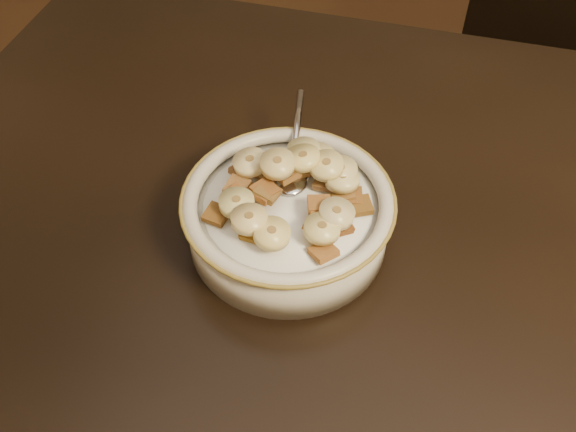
% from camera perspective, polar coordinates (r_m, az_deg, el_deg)
% --- Properties ---
extents(chair, '(0.50, 0.50, 0.92)m').
position_cam_1_polar(chair, '(1.21, 22.70, 5.22)').
color(chair, black).
rests_on(chair, floor).
extents(cereal_bowl, '(0.18, 0.18, 0.04)m').
position_cam_1_polar(cereal_bowl, '(0.59, 0.00, -0.50)').
color(cereal_bowl, '#B2A899').
rests_on(cereal_bowl, table).
extents(milk, '(0.15, 0.15, 0.00)m').
position_cam_1_polar(milk, '(0.58, 0.00, 0.93)').
color(milk, white).
rests_on(milk, cereal_bowl).
extents(spoon, '(0.04, 0.05, 0.01)m').
position_cam_1_polar(spoon, '(0.59, 0.28, 3.33)').
color(spoon, '#ACAFC2').
rests_on(spoon, cereal_bowl).
extents(cereal_square_0, '(0.03, 0.03, 0.01)m').
position_cam_1_polar(cereal_square_0, '(0.60, -2.99, 4.60)').
color(cereal_square_0, olive).
rests_on(cereal_square_0, milk).
extents(cereal_square_1, '(0.02, 0.02, 0.01)m').
position_cam_1_polar(cereal_square_1, '(0.59, -1.21, 4.55)').
color(cereal_square_1, brown).
rests_on(cereal_square_1, milk).
extents(cereal_square_2, '(0.03, 0.02, 0.01)m').
position_cam_1_polar(cereal_square_2, '(0.60, 1.92, 4.64)').
color(cereal_square_2, '#9A5C28').
rests_on(cereal_square_2, milk).
extents(cereal_square_3, '(0.03, 0.03, 0.01)m').
position_cam_1_polar(cereal_square_3, '(0.55, 4.03, 0.48)').
color(cereal_square_3, '#9D6B34').
rests_on(cereal_square_3, milk).
extents(cereal_square_4, '(0.02, 0.02, 0.01)m').
position_cam_1_polar(cereal_square_4, '(0.55, -3.04, -1.39)').
color(cereal_square_4, brown).
rests_on(cereal_square_4, milk).
extents(cereal_square_5, '(0.03, 0.03, 0.01)m').
position_cam_1_polar(cereal_square_5, '(0.59, 1.01, 4.28)').
color(cereal_square_5, brown).
rests_on(cereal_square_5, milk).
extents(cereal_square_6, '(0.03, 0.03, 0.01)m').
position_cam_1_polar(cereal_square_6, '(0.56, -2.19, 2.04)').
color(cereal_square_6, brown).
rests_on(cereal_square_6, milk).
extents(cereal_square_7, '(0.03, 0.03, 0.01)m').
position_cam_1_polar(cereal_square_7, '(0.57, 6.44, 0.93)').
color(cereal_square_7, brown).
rests_on(cereal_square_7, milk).
extents(cereal_square_8, '(0.02, 0.02, 0.01)m').
position_cam_1_polar(cereal_square_8, '(0.56, -1.85, 2.10)').
color(cereal_square_8, olive).
rests_on(cereal_square_8, milk).
extents(cereal_square_9, '(0.03, 0.03, 0.01)m').
position_cam_1_polar(cereal_square_9, '(0.53, 3.16, -3.19)').
color(cereal_square_9, olive).
rests_on(cereal_square_9, milk).
extents(cereal_square_10, '(0.03, 0.03, 0.01)m').
position_cam_1_polar(cereal_square_10, '(0.55, 2.79, 1.03)').
color(cereal_square_10, '#985F29').
rests_on(cereal_square_10, milk).
extents(cereal_square_11, '(0.03, 0.03, 0.01)m').
position_cam_1_polar(cereal_square_11, '(0.56, 4.04, 0.19)').
color(cereal_square_11, brown).
rests_on(cereal_square_11, milk).
extents(cereal_square_12, '(0.03, 0.03, 0.01)m').
position_cam_1_polar(cereal_square_12, '(0.57, -0.16, 3.77)').
color(cereal_square_12, brown).
rests_on(cereal_square_12, milk).
extents(cereal_square_13, '(0.03, 0.03, 0.01)m').
position_cam_1_polar(cereal_square_13, '(0.56, -2.06, 2.32)').
color(cereal_square_13, brown).
rests_on(cereal_square_13, milk).
extents(cereal_square_14, '(0.02, 0.02, 0.01)m').
position_cam_1_polar(cereal_square_14, '(0.58, -4.52, 2.60)').
color(cereal_square_14, '#955B31').
rests_on(cereal_square_14, milk).
extents(cereal_square_15, '(0.03, 0.03, 0.01)m').
position_cam_1_polar(cereal_square_15, '(0.58, -3.87, 2.38)').
color(cereal_square_15, '#965824').
rests_on(cereal_square_15, milk).
extents(cereal_square_16, '(0.03, 0.03, 0.01)m').
position_cam_1_polar(cereal_square_16, '(0.57, 4.95, 2.01)').
color(cereal_square_16, brown).
rests_on(cereal_square_16, milk).
extents(cereal_square_17, '(0.03, 0.03, 0.01)m').
position_cam_1_polar(cereal_square_17, '(0.59, 0.95, 4.35)').
color(cereal_square_17, brown).
rests_on(cereal_square_17, milk).
extents(cereal_square_18, '(0.02, 0.02, 0.01)m').
position_cam_1_polar(cereal_square_18, '(0.59, -2.81, 4.27)').
color(cereal_square_18, brown).
rests_on(cereal_square_18, milk).
extents(cereal_square_19, '(0.02, 0.02, 0.01)m').
position_cam_1_polar(cereal_square_19, '(0.56, -6.37, 0.15)').
color(cereal_square_19, brown).
rests_on(cereal_square_19, milk).
extents(cereal_square_20, '(0.03, 0.03, 0.01)m').
position_cam_1_polar(cereal_square_20, '(0.55, 4.58, -0.80)').
color(cereal_square_20, brown).
rests_on(cereal_square_20, milk).
extents(cereal_square_21, '(0.02, 0.02, 0.01)m').
position_cam_1_polar(cereal_square_21, '(0.54, 2.66, -0.72)').
color(cereal_square_21, '#9B651D').
rests_on(cereal_square_21, milk).
extents(cereal_square_22, '(0.03, 0.03, 0.01)m').
position_cam_1_polar(cereal_square_22, '(0.60, 1.83, 4.55)').
color(cereal_square_22, '#99601C').
rests_on(cereal_square_22, milk).
extents(cereal_square_23, '(0.03, 0.03, 0.01)m').
position_cam_1_polar(cereal_square_23, '(0.60, -4.00, 4.05)').
color(cereal_square_23, brown).
rests_on(cereal_square_23, milk).
extents(cereal_square_24, '(0.02, 0.02, 0.01)m').
position_cam_1_polar(cereal_square_24, '(0.58, 4.92, 2.14)').
color(cereal_square_24, olive).
rests_on(cereal_square_24, milk).
extents(cereal_square_25, '(0.02, 0.02, 0.01)m').
position_cam_1_polar(cereal_square_25, '(0.58, 3.42, 3.13)').
color(cereal_square_25, brown).
rests_on(cereal_square_25, milk).
extents(cereal_square_26, '(0.03, 0.03, 0.01)m').
position_cam_1_polar(cereal_square_26, '(0.57, 5.61, 1.75)').
color(cereal_square_26, brown).
rests_on(cereal_square_26, milk).
extents(banana_slice_0, '(0.04, 0.04, 0.01)m').
position_cam_1_polar(banana_slice_0, '(0.55, 4.34, 0.22)').
color(banana_slice_0, beige).
rests_on(banana_slice_0, milk).
extents(banana_slice_1, '(0.04, 0.04, 0.01)m').
position_cam_1_polar(banana_slice_1, '(0.58, 4.66, 4.02)').
color(banana_slice_1, tan).
rests_on(banana_slice_1, milk).
extents(banana_slice_2, '(0.04, 0.04, 0.01)m').
position_cam_1_polar(banana_slice_2, '(0.57, 3.43, 4.50)').
color(banana_slice_2, '#CEBA6C').
rests_on(banana_slice_2, milk).
extents(banana_slice_3, '(0.03, 0.03, 0.01)m').
position_cam_1_polar(banana_slice_3, '(0.55, -4.60, 1.18)').
color(banana_slice_3, beige).
rests_on(banana_slice_3, milk).
extents(banana_slice_4, '(0.03, 0.03, 0.01)m').
position_cam_1_polar(banana_slice_4, '(0.54, -3.47, -0.28)').
color(banana_slice_4, '#FBDD91').
rests_on(banana_slice_4, milk).
extents(banana_slice_5, '(0.04, 0.04, 0.01)m').
position_cam_1_polar(banana_slice_5, '(0.56, -0.93, 4.66)').
color(banana_slice_5, '#CBBF80').
rests_on(banana_slice_5, milk).
extents(banana_slice_6, '(0.03, 0.03, 0.01)m').
position_cam_1_polar(banana_slice_6, '(0.57, 4.85, 3.23)').
color(banana_slice_6, '#CCC474').
rests_on(banana_slice_6, milk).
extents(banana_slice_7, '(0.04, 0.04, 0.02)m').
position_cam_1_polar(banana_slice_7, '(0.58, -3.40, 4.79)').
color(banana_slice_7, '#FBE9A2').
rests_on(banana_slice_7, milk).
extents(banana_slice_8, '(0.04, 0.04, 0.01)m').
position_cam_1_polar(banana_slice_8, '(0.59, 1.40, 5.73)').
color(banana_slice_8, '#DBCC7A').
rests_on(banana_slice_8, milk).
extents(banana_slice_9, '(0.04, 0.04, 0.01)m').
position_cam_1_polar(banana_slice_9, '(0.53, -1.44, -1.56)').
color(banana_slice_9, '#E5D37A').
rests_on(banana_slice_9, milk).
extents(banana_slice_10, '(0.04, 0.04, 0.01)m').
position_cam_1_polar(banana_slice_10, '(0.59, 2.73, 5.18)').
color(banana_slice_10, '#ECCF8E').
rests_on(banana_slice_10, milk).
extents(banana_slice_11, '(0.04, 0.04, 0.02)m').
position_cam_1_polar(banana_slice_11, '(0.57, 1.33, 5.17)').
color(banana_slice_11, '#FFDB84').
rests_on(banana_slice_11, milk).
extents(banana_slice_12, '(0.04, 0.04, 0.01)m').
position_cam_1_polar(banana_slice_12, '(0.53, 3.05, -1.13)').
color(banana_slice_12, tan).
rests_on(banana_slice_12, milk).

